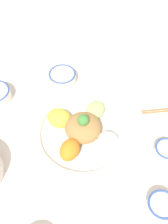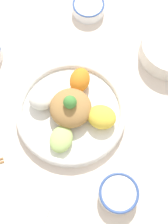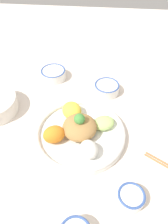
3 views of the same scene
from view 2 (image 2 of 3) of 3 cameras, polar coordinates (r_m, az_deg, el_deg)
The scene contains 5 objects.
ground_plane at distance 0.95m, azimuth -0.56°, elevation 0.61°, with size 2.40×2.40×0.00m, color silver.
salad_platter at distance 0.92m, azimuth -2.27°, elevation 0.26°, with size 0.33×0.33×0.12m.
sauce_bowl_dark at distance 1.11m, azimuth 0.82°, elevation 18.63°, with size 0.11×0.11×0.04m.
sauce_bowl_far at distance 0.87m, azimuth 6.31°, elevation -14.59°, with size 0.11×0.11×0.05m.
serving_spoon_main at distance 0.89m, azimuth -5.96°, elevation -16.05°, with size 0.13×0.06×0.01m.
Camera 2 is at (0.25, 0.23, 0.89)m, focal length 50.00 mm.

